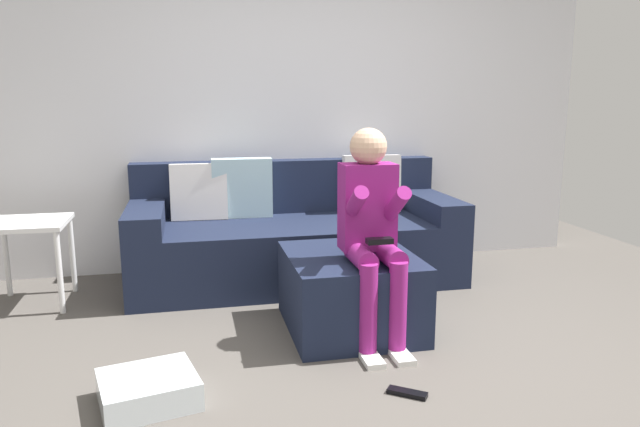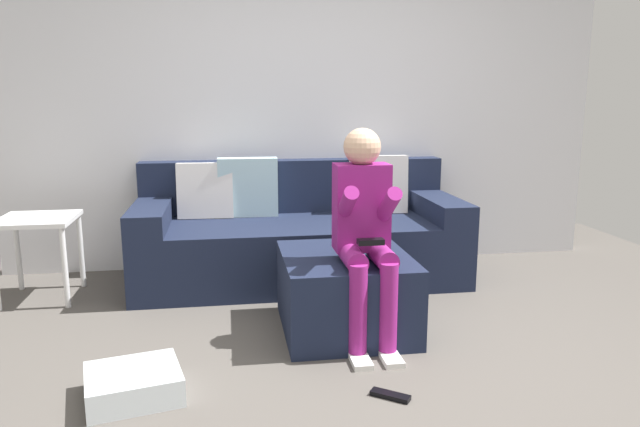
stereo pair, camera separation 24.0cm
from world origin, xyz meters
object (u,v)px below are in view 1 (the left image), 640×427
couch_sectional (294,237)px  side_table (29,235)px  remote_near_ottoman (407,393)px  ottoman (350,291)px  person_seated (372,223)px  storage_bin (148,389)px

couch_sectional → side_table: (-1.79, -0.18, 0.15)m
remote_near_ottoman → ottoman: bearing=129.6°
couch_sectional → person_seated: person_seated is taller
person_seated → side_table: 2.27m
couch_sectional → person_seated: 1.30m
person_seated → remote_near_ottoman: person_seated is taller
storage_bin → side_table: side_table is taller
couch_sectional → ottoman: 1.06m
ottoman → couch_sectional: bearing=98.2°
ottoman → storage_bin: 1.31m
couch_sectional → storage_bin: couch_sectional is taller
side_table → remote_near_ottoman: bearing=-40.6°
ottoman → side_table: bearing=156.2°
couch_sectional → storage_bin: bearing=-119.9°
ottoman → side_table: (-1.94, 0.86, 0.25)m
side_table → ottoman: bearing=-23.8°
storage_bin → couch_sectional: bearing=60.1°
ottoman → person_seated: person_seated is taller
ottoman → remote_near_ottoman: size_ratio=4.42×
person_seated → side_table: person_seated is taller
remote_near_ottoman → storage_bin: bearing=-152.6°
ottoman → side_table: side_table is taller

